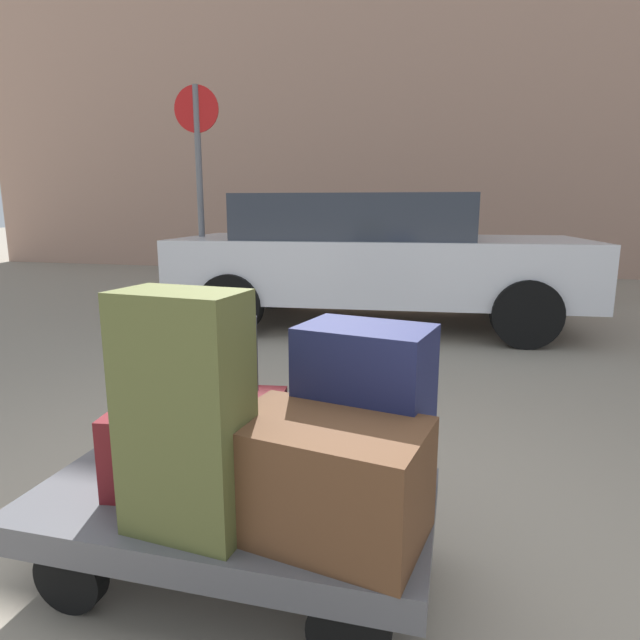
# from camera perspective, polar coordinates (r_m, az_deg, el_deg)

# --- Properties ---
(ground_plane) EXTENTS (60.00, 60.00, 0.00)m
(ground_plane) POSITION_cam_1_polar(r_m,az_deg,el_deg) (2.09, -9.10, -25.82)
(ground_plane) COLOR gray
(luggage_cart) EXTENTS (1.33, 0.71, 0.34)m
(luggage_cart) POSITION_cam_1_polar(r_m,az_deg,el_deg) (1.94, -9.37, -19.51)
(luggage_cart) COLOR #4C4C51
(luggage_cart) RESTS_ON ground_plane
(suitcase_maroon_rear_left) EXTENTS (0.59, 0.49, 0.28)m
(suitcase_maroon_rear_left) POSITION_cam_1_polar(r_m,az_deg,el_deg) (1.96, -12.52, -12.38)
(suitcase_maroon_rear_left) COLOR maroon
(suitcase_maroon_rear_left) RESTS_ON luggage_cart
(duffel_bag_brown_front_right) EXTENTS (0.62, 0.45, 0.34)m
(duffel_bag_brown_front_right) POSITION_cam_1_polar(r_m,az_deg,el_deg) (1.61, 0.61, -16.43)
(duffel_bag_brown_front_right) COLOR #51331E
(duffel_bag_brown_front_right) RESTS_ON luggage_cart
(suitcase_navy_rear_right) EXTENTS (0.46, 0.35, 0.56)m
(suitcase_navy_rear_right) POSITION_cam_1_polar(r_m,az_deg,el_deg) (1.80, 4.75, -9.43)
(suitcase_navy_rear_right) COLOR #191E47
(suitcase_navy_rear_right) RESTS_ON luggage_cart
(suitcase_olive_stacked_top) EXTENTS (0.38, 0.25, 0.71)m
(suitcase_olive_stacked_top) POSITION_cam_1_polar(r_m,az_deg,el_deg) (1.60, -14.10, -9.68)
(suitcase_olive_stacked_top) COLOR #4C5128
(suitcase_olive_stacked_top) RESTS_ON luggage_cart
(duffel_bag_charcoal_topmost_pile) EXTENTS (0.43, 0.36, 0.28)m
(duffel_bag_charcoal_topmost_pile) POSITION_cam_1_polar(r_m,az_deg,el_deg) (1.87, -12.90, -4.56)
(duffel_bag_charcoal_topmost_pile) COLOR #2D2D33
(duffel_bag_charcoal_topmost_pile) RESTS_ON suitcase_maroon_rear_left
(parked_car) EXTENTS (4.45, 2.23, 1.42)m
(parked_car) POSITION_cam_1_polar(r_m,az_deg,el_deg) (6.00, 5.59, 6.77)
(parked_car) COLOR silver
(parked_car) RESTS_ON ground_plane
(bollard_kerb_near) EXTENTS (0.20, 0.20, 0.63)m
(bollard_kerb_near) POSITION_cam_1_polar(r_m,az_deg,el_deg) (8.42, 26.20, 3.97)
(bollard_kerb_near) COLOR #72665B
(bollard_kerb_near) RESTS_ON ground_plane
(no_parking_sign) EXTENTS (0.50, 0.07, 2.59)m
(no_parking_sign) POSITION_cam_1_polar(r_m,az_deg,el_deg) (6.35, -12.65, 14.29)
(no_parking_sign) COLOR slate
(no_parking_sign) RESTS_ON ground_plane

